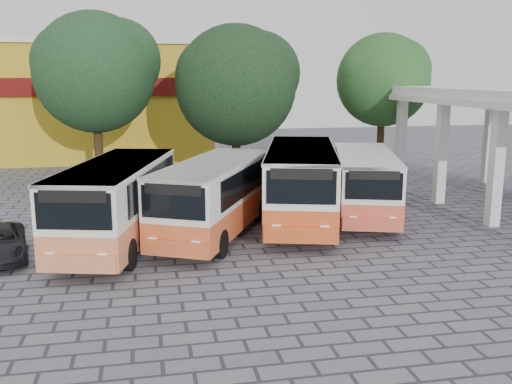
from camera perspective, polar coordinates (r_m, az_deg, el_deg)
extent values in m
plane|color=slate|center=(20.05, 6.30, -5.80)|extent=(90.00, 90.00, 0.00)
cube|color=silver|center=(32.01, 14.28, 5.02)|extent=(0.45, 0.45, 5.00)
cube|color=silver|center=(34.60, 22.27, 4.99)|extent=(0.45, 0.45, 5.00)
cube|color=#B89318|center=(44.58, -18.00, 8.52)|extent=(20.00, 10.00, 8.00)
cube|color=#590C0A|center=(39.48, -18.96, 9.87)|extent=(20.00, 0.20, 1.20)
cube|color=silver|center=(44.59, -18.34, 13.84)|extent=(20.40, 10.40, 0.30)
cube|color=#E07A4A|center=(20.88, -13.63, -2.73)|extent=(4.38, 8.50, 1.07)
cube|color=white|center=(20.60, -13.80, 0.73)|extent=(4.38, 8.50, 1.50)
cube|color=white|center=(20.49, -13.89, 2.62)|extent=(4.43, 8.52, 0.12)
cube|color=black|center=(20.70, -17.23, 0.64)|extent=(1.71, 6.53, 1.07)
cube|color=black|center=(20.58, -10.34, 0.91)|extent=(1.71, 6.53, 1.07)
cube|color=black|center=(16.60, -14.39, -1.83)|extent=(2.14, 0.59, 1.07)
cube|color=black|center=(16.51, -14.46, -0.39)|extent=(1.89, 0.54, 0.35)
cylinder|color=black|center=(18.53, -17.30, -6.09)|extent=(0.29, 1.02, 1.02)
cylinder|color=black|center=(18.41, -10.45, -5.86)|extent=(0.29, 1.02, 1.02)
cylinder|color=black|center=(23.62, -16.00, -2.23)|extent=(0.29, 1.02, 1.02)
cylinder|color=black|center=(23.52, -10.65, -2.03)|extent=(0.29, 1.02, 1.02)
cube|color=#DB5A2B|center=(21.54, -4.12, -2.09)|extent=(5.53, 8.05, 1.02)
cube|color=white|center=(21.28, -4.17, 1.13)|extent=(5.53, 8.05, 1.43)
cube|color=white|center=(21.17, -4.19, 2.88)|extent=(5.57, 8.07, 0.12)
cube|color=black|center=(21.17, -7.37, 1.05)|extent=(2.87, 5.81, 1.02)
cube|color=black|center=(21.46, -1.01, 1.28)|extent=(2.87, 5.81, 1.02)
cube|color=black|center=(17.47, -2.59, -1.12)|extent=(1.91, 0.96, 1.02)
cube|color=black|center=(17.39, -2.60, 0.19)|extent=(1.69, 0.87, 0.33)
cylinder|color=black|center=(19.11, -6.31, -5.15)|extent=(0.27, 0.98, 0.98)
cylinder|color=black|center=(19.38, -0.06, -4.84)|extent=(0.27, 0.98, 0.98)
cylinder|color=black|center=(24.00, -7.35, -1.70)|extent=(0.27, 0.98, 0.98)
cylinder|color=black|center=(24.22, -2.37, -1.49)|extent=(0.27, 0.98, 0.98)
cube|color=#DA4D1A|center=(23.33, 4.49, -0.80)|extent=(4.79, 8.98, 1.13)
cube|color=white|center=(23.08, 4.54, 2.48)|extent=(4.79, 8.98, 1.58)
cube|color=white|center=(22.97, 4.57, 4.27)|extent=(4.84, 9.00, 0.13)
cube|color=black|center=(22.76, 1.36, 2.43)|extent=(1.95, 6.85, 1.13)
cube|color=black|center=(23.46, 7.63, 2.61)|extent=(1.95, 6.85, 1.13)
cube|color=black|center=(19.01, 8.04, 0.49)|extent=(2.24, 0.67, 1.13)
cube|color=black|center=(18.93, 8.08, 1.83)|extent=(1.98, 0.61, 0.37)
cylinder|color=black|center=(20.52, 3.43, -3.78)|extent=(0.30, 1.08, 1.08)
cylinder|color=black|center=(21.21, 9.53, -3.41)|extent=(0.30, 1.08, 1.08)
cylinder|color=black|center=(25.81, 0.32, -0.55)|extent=(0.30, 1.08, 1.08)
cylinder|color=black|center=(26.36, 5.28, -0.34)|extent=(0.30, 1.08, 1.08)
cube|color=#DC5536|center=(24.85, 10.75, -0.48)|extent=(4.39, 7.90, 0.99)
cube|color=white|center=(24.64, 10.85, 2.23)|extent=(4.39, 7.90, 1.39)
cube|color=white|center=(24.54, 10.91, 3.70)|extent=(4.43, 7.92, 0.11)
cube|color=black|center=(24.23, 8.31, 2.20)|extent=(1.88, 5.99, 0.99)
cube|color=black|center=(25.09, 13.30, 2.33)|extent=(1.88, 5.99, 0.99)
cube|color=black|center=(21.21, 14.66, 0.60)|extent=(1.96, 0.64, 0.99)
cube|color=black|center=(21.14, 14.72, 1.66)|extent=(1.74, 0.58, 0.32)
cylinder|color=black|center=(22.35, 10.60, -2.85)|extent=(0.26, 0.95, 0.95)
cylinder|color=black|center=(23.17, 15.31, -2.55)|extent=(0.26, 0.95, 0.95)
cylinder|color=black|center=(26.85, 6.75, -0.29)|extent=(0.26, 0.95, 0.95)
cylinder|color=black|center=(27.54, 10.80, -0.12)|extent=(0.26, 0.95, 0.95)
cylinder|color=#3F2E14|center=(33.25, -15.47, 4.71)|extent=(0.48, 0.48, 4.44)
sphere|color=#133515|center=(33.03, -15.84, 11.44)|extent=(6.59, 6.59, 6.59)
sphere|color=#133515|center=(33.27, -13.55, 12.69)|extent=(4.62, 4.62, 4.62)
sphere|color=#133515|center=(32.95, -17.96, 12.18)|extent=(4.29, 4.29, 4.29)
cylinder|color=#301E10|center=(31.74, -1.98, 4.46)|extent=(0.48, 0.48, 4.05)
sphere|color=black|center=(31.49, -2.03, 10.61)|extent=(6.57, 6.57, 6.57)
sphere|color=black|center=(32.02, 0.25, 11.80)|extent=(4.60, 4.60, 4.60)
sphere|color=black|center=(31.13, -4.10, 11.48)|extent=(4.27, 4.27, 4.27)
cylinder|color=#3F2C12|center=(34.31, 12.31, 4.70)|extent=(0.42, 0.42, 4.01)
sphere|color=#1D4A19|center=(34.08, 12.58, 10.87)|extent=(5.32, 5.32, 5.32)
sphere|color=#1D4A19|center=(34.79, 14.06, 11.69)|extent=(3.72, 3.72, 3.72)
sphere|color=#1D4A19|center=(33.53, 11.26, 11.60)|extent=(3.46, 3.46, 3.46)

